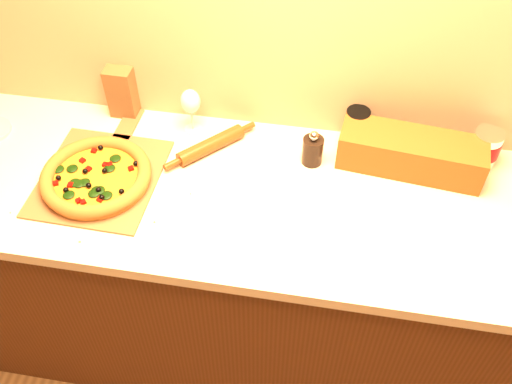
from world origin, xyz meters
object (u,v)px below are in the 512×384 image
rolling_pin (211,145)px  coffee_canister (484,148)px  pizza (96,176)px  dark_jar (356,126)px  pepper_grinder (313,150)px  wine_glass (191,103)px  pizza_peel (102,174)px

rolling_pin → coffee_canister: (0.86, 0.09, 0.04)m
pizza → coffee_canister: 1.21m
coffee_canister → dark_jar: 0.40m
coffee_canister → dark_jar: (-0.40, 0.04, -0.00)m
rolling_pin → pizza: bearing=-147.0°
pizza → dark_jar: (0.77, 0.33, 0.03)m
pepper_grinder → wine_glass: size_ratio=0.77×
pizza_peel → wine_glass: 0.36m
pizza → pepper_grinder: (0.64, 0.21, 0.02)m
rolling_pin → dark_jar: (0.46, 0.13, 0.04)m
pepper_grinder → coffee_canister: (0.53, 0.08, 0.02)m
coffee_canister → pepper_grinder: bearing=-171.1°
pepper_grinder → dark_jar: size_ratio=1.01×
pepper_grinder → dark_jar: (0.13, 0.12, 0.01)m
pizza → rolling_pin: 0.37m
pizza_peel → pepper_grinder: 0.67m
rolling_pin → coffee_canister: bearing=5.8°
coffee_canister → dark_jar: coffee_canister is taller
pizza_peel → wine_glass: (0.23, 0.26, 0.11)m
pizza_peel → dark_jar: dark_jar is taller
pepper_grinder → rolling_pin: bearing=-179.2°
pizza → pepper_grinder: pepper_grinder is taller
rolling_pin → dark_jar: bearing=15.5°
rolling_pin → wine_glass: 0.15m
coffee_canister → wine_glass: bearing=179.7°
pizza_peel → pizza: size_ratio=1.61×
coffee_canister → wine_glass: (-0.94, 0.00, 0.05)m
pizza → wine_glass: 0.38m
pizza → rolling_pin: size_ratio=1.28×
coffee_canister → wine_glass: 0.94m
pizza → pepper_grinder: 0.68m
dark_jar → coffee_canister: bearing=-5.7°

